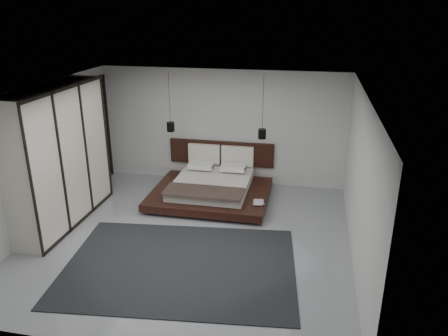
% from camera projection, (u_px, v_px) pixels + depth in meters
% --- Properties ---
extents(floor, '(6.00, 6.00, 0.00)m').
position_uv_depth(floor, '(190.00, 237.00, 8.39)').
color(floor, gray).
rests_on(floor, ground).
extents(ceiling, '(6.00, 6.00, 0.00)m').
position_uv_depth(ceiling, '(186.00, 93.00, 7.41)').
color(ceiling, white).
rests_on(ceiling, wall_back).
extents(wall_back, '(6.00, 0.00, 6.00)m').
position_uv_depth(wall_back, '(222.00, 127.00, 10.65)').
color(wall_back, beige).
rests_on(wall_back, floor).
extents(wall_front, '(6.00, 0.00, 6.00)m').
position_uv_depth(wall_front, '(118.00, 257.00, 5.15)').
color(wall_front, beige).
rests_on(wall_front, floor).
extents(wall_left, '(0.00, 6.00, 6.00)m').
position_uv_depth(wall_left, '(39.00, 159.00, 8.46)').
color(wall_left, beige).
rests_on(wall_left, floor).
extents(wall_right, '(0.00, 6.00, 6.00)m').
position_uv_depth(wall_right, '(360.00, 182.00, 7.34)').
color(wall_right, beige).
rests_on(wall_right, floor).
extents(lattice_screen, '(0.05, 0.90, 2.60)m').
position_uv_depth(lattice_screen, '(100.00, 130.00, 10.74)').
color(lattice_screen, black).
rests_on(lattice_screen, floor).
extents(bed, '(2.61, 2.32, 1.05)m').
position_uv_depth(bed, '(212.00, 186.00, 10.05)').
color(bed, black).
rests_on(bed, floor).
extents(book_lower, '(0.27, 0.31, 0.02)m').
position_uv_depth(book_lower, '(255.00, 202.00, 9.28)').
color(book_lower, '#99724C').
rests_on(book_lower, bed).
extents(book_upper, '(0.22, 0.29, 0.02)m').
position_uv_depth(book_upper, '(253.00, 202.00, 9.25)').
color(book_upper, '#99724C').
rests_on(book_upper, book_lower).
extents(pendant_left, '(0.18, 0.18, 1.38)m').
position_uv_depth(pendant_left, '(171.00, 127.00, 10.18)').
color(pendant_left, black).
rests_on(pendant_left, ceiling).
extents(pendant_right, '(0.18, 0.18, 1.43)m').
position_uv_depth(pendant_right, '(262.00, 134.00, 9.79)').
color(pendant_right, black).
rests_on(pendant_right, ceiling).
extents(wardrobe, '(0.67, 2.83, 2.78)m').
position_uv_depth(wardrobe, '(59.00, 157.00, 8.60)').
color(wardrobe, beige).
rests_on(wardrobe, floor).
extents(rug, '(4.17, 3.18, 0.02)m').
position_uv_depth(rug, '(180.00, 265.00, 7.48)').
color(rug, black).
rests_on(rug, floor).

